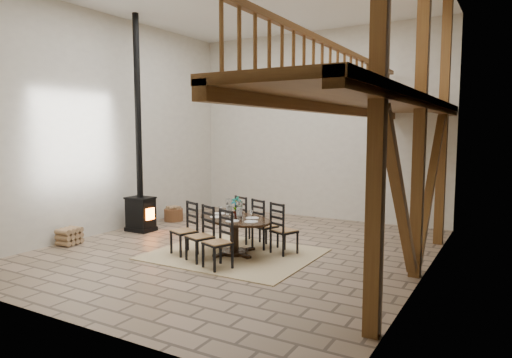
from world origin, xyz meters
The scene contains 7 objects.
ground centered at (0.00, 0.00, 0.00)m, with size 8.00×8.00×0.00m, color gray.
room_shell centered at (1.19, 0.00, 3.01)m, with size 7.02×8.02×5.01m.
rug centered at (0.13, -0.35, 0.01)m, with size 3.00×2.50×0.02m, color tan.
dining_table centered at (0.13, -0.35, 0.38)m, with size 2.16×2.36×1.11m.
wood_stove centered at (-2.91, 0.30, 1.13)m, with size 0.63×0.49×5.00m.
log_basket centered at (-3.04, 1.63, 0.18)m, with size 0.49×0.49×0.41m.
log_stack centered at (-3.25, -1.42, 0.18)m, with size 0.39×0.50×0.35m.
Camera 1 is at (4.73, -7.54, 2.35)m, focal length 32.00 mm.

